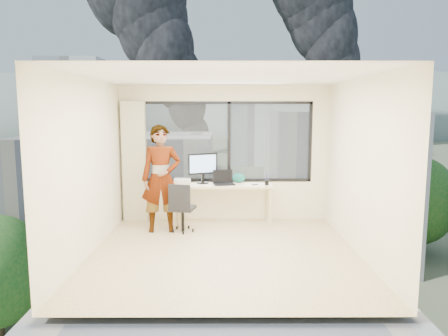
{
  "coord_description": "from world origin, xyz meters",
  "views": [
    {
      "loc": [
        -0.02,
        -6.07,
        2.13
      ],
      "look_at": [
        0.0,
        1.0,
        1.15
      ],
      "focal_mm": 33.43,
      "sensor_mm": 36.0,
      "label": 1
    }
  ],
  "objects_px": {
    "laptop": "(224,178)",
    "monitor": "(203,168)",
    "person": "(161,179)",
    "chair": "(183,207)",
    "desk": "(224,204)",
    "game_console": "(183,180)",
    "handbag": "(239,178)"
  },
  "relations": [
    {
      "from": "desk",
      "to": "laptop",
      "type": "relative_size",
      "value": 4.5
    },
    {
      "from": "chair",
      "to": "handbag",
      "type": "bearing_deg",
      "value": 47.35
    },
    {
      "from": "game_console",
      "to": "handbag",
      "type": "height_order",
      "value": "handbag"
    },
    {
      "from": "desk",
      "to": "handbag",
      "type": "xyz_separation_m",
      "value": [
        0.28,
        0.17,
        0.47
      ]
    },
    {
      "from": "chair",
      "to": "handbag",
      "type": "relative_size",
      "value": 3.66
    },
    {
      "from": "desk",
      "to": "chair",
      "type": "relative_size",
      "value": 2.01
    },
    {
      "from": "monitor",
      "to": "handbag",
      "type": "distance_m",
      "value": 0.72
    },
    {
      "from": "laptop",
      "to": "handbag",
      "type": "height_order",
      "value": "laptop"
    },
    {
      "from": "chair",
      "to": "laptop",
      "type": "height_order",
      "value": "laptop"
    },
    {
      "from": "person",
      "to": "chair",
      "type": "bearing_deg",
      "value": -14.51
    },
    {
      "from": "desk",
      "to": "handbag",
      "type": "relative_size",
      "value": 7.37
    },
    {
      "from": "desk",
      "to": "laptop",
      "type": "height_order",
      "value": "laptop"
    },
    {
      "from": "chair",
      "to": "game_console",
      "type": "distance_m",
      "value": 0.86
    },
    {
      "from": "monitor",
      "to": "laptop",
      "type": "bearing_deg",
      "value": -42.4
    },
    {
      "from": "laptop",
      "to": "monitor",
      "type": "bearing_deg",
      "value": 147.69
    },
    {
      "from": "desk",
      "to": "person",
      "type": "distance_m",
      "value": 1.34
    },
    {
      "from": "chair",
      "to": "laptop",
      "type": "relative_size",
      "value": 2.24
    },
    {
      "from": "game_console",
      "to": "desk",
      "type": "bearing_deg",
      "value": -16.88
    },
    {
      "from": "desk",
      "to": "handbag",
      "type": "bearing_deg",
      "value": 31.28
    },
    {
      "from": "chair",
      "to": "game_console",
      "type": "xyz_separation_m",
      "value": [
        -0.07,
        0.79,
        0.34
      ]
    },
    {
      "from": "person",
      "to": "handbag",
      "type": "relative_size",
      "value": 7.72
    },
    {
      "from": "chair",
      "to": "person",
      "type": "height_order",
      "value": "person"
    },
    {
      "from": "desk",
      "to": "person",
      "type": "bearing_deg",
      "value": -154.9
    },
    {
      "from": "monitor",
      "to": "game_console",
      "type": "relative_size",
      "value": 1.84
    },
    {
      "from": "person",
      "to": "monitor",
      "type": "distance_m",
      "value": 0.95
    },
    {
      "from": "chair",
      "to": "monitor",
      "type": "bearing_deg",
      "value": 75.9
    },
    {
      "from": "game_console",
      "to": "laptop",
      "type": "bearing_deg",
      "value": -19.03
    },
    {
      "from": "desk",
      "to": "game_console",
      "type": "relative_size",
      "value": 5.69
    },
    {
      "from": "desk",
      "to": "chair",
      "type": "distance_m",
      "value": 0.92
    },
    {
      "from": "laptop",
      "to": "desk",
      "type": "bearing_deg",
      "value": 85.43
    },
    {
      "from": "chair",
      "to": "game_console",
      "type": "bearing_deg",
      "value": 106.69
    },
    {
      "from": "chair",
      "to": "game_console",
      "type": "relative_size",
      "value": 2.82
    }
  ]
}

